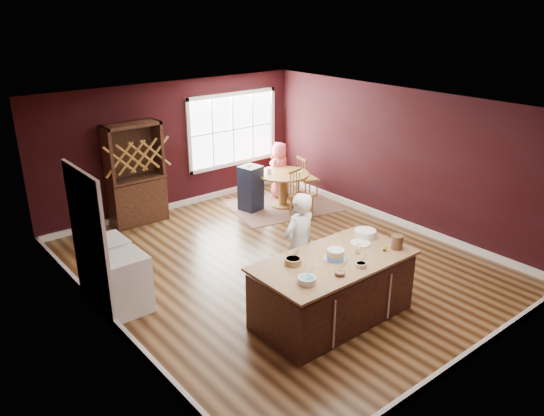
{
  "coord_description": "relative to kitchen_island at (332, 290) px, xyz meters",
  "views": [
    {
      "loc": [
        -5.2,
        -6.2,
        4.2
      ],
      "look_at": [
        -0.14,
        0.04,
        1.05
      ],
      "focal_mm": 35.0,
      "sensor_mm": 36.0,
      "label": 1
    }
  ],
  "objects": [
    {
      "name": "hutch",
      "position": [
        -0.55,
        4.93,
        0.58
      ],
      "size": [
        1.11,
        0.46,
        2.03
      ],
      "primitive_type": "cube",
      "color": "black",
      "rests_on": "ground"
    },
    {
      "name": "table_plate",
      "position": [
        2.6,
        3.65,
        0.32
      ],
      "size": [
        0.22,
        0.22,
        0.02
      ],
      "primitive_type": "cylinder",
      "color": "beige",
      "rests_on": "dining_table"
    },
    {
      "name": "rug",
      "position": [
        2.3,
        3.8,
        -0.43
      ],
      "size": [
        2.57,
        2.19,
        0.01
      ],
      "primitive_type": "cube",
      "rotation": [
        0.0,
        0.0,
        -0.23
      ],
      "color": "brown",
      "rests_on": "ground"
    },
    {
      "name": "toddler",
      "position": [
        1.55,
        4.15,
        0.37
      ],
      "size": [
        0.18,
        0.14,
        0.26
      ],
      "primitive_type": null,
      "color": "#8CA5BF",
      "rests_on": "high_chair"
    },
    {
      "name": "stoneware_crock",
      "position": [
        0.93,
        -0.33,
        0.58
      ],
      "size": [
        0.17,
        0.17,
        0.2
      ],
      "primitive_type": "cylinder",
      "color": "#42331A",
      "rests_on": "kitchen_island"
    },
    {
      "name": "dining_table",
      "position": [
        2.3,
        3.8,
        0.1
      ],
      "size": [
        1.12,
        1.12,
        0.75
      ],
      "color": "olive",
      "rests_on": "ground"
    },
    {
      "name": "bowl_pink",
      "position": [
        -0.27,
        -0.37,
        0.51
      ],
      "size": [
        0.14,
        0.14,
        0.05
      ],
      "primitive_type": "cylinder",
      "color": "silver",
      "rests_on": "kitchen_island"
    },
    {
      "name": "doorway",
      "position": [
        -2.49,
        2.31,
        0.59
      ],
      "size": [
        0.08,
        1.26,
        2.13
      ],
      "primitive_type": null,
      "color": "white",
      "rests_on": "room_shell"
    },
    {
      "name": "washer",
      "position": [
        -2.16,
        1.99,
        -0.0
      ],
      "size": [
        0.6,
        0.58,
        0.87
      ],
      "primitive_type": "cube",
      "color": "white",
      "rests_on": "ground"
    },
    {
      "name": "room_shell",
      "position": [
        0.48,
        1.71,
        0.91
      ],
      "size": [
        7.0,
        7.0,
        7.0
      ],
      "color": "brown",
      "rests_on": "ground"
    },
    {
      "name": "dinner_plate",
      "position": [
        0.65,
        0.1,
        0.49
      ],
      "size": [
        0.3,
        0.3,
        0.02
      ],
      "primitive_type": "cylinder",
      "color": "#FFF5C2",
      "rests_on": "kitchen_island"
    },
    {
      "name": "baker",
      "position": [
        0.07,
        0.78,
        0.38
      ],
      "size": [
        0.62,
        0.43,
        1.64
      ],
      "primitive_type": "imported",
      "rotation": [
        0.0,
        0.0,
        3.2
      ],
      "color": "silver",
      "rests_on": "ground"
    },
    {
      "name": "table_cup",
      "position": [
        2.07,
        4.0,
        0.36
      ],
      "size": [
        0.13,
        0.13,
        0.1
      ],
      "primitive_type": "imported",
      "rotation": [
        0.0,
        0.0,
        0.01
      ],
      "color": "white",
      "rests_on": "dining_table"
    },
    {
      "name": "bowl_olive",
      "position": [
        0.12,
        -0.38,
        0.51
      ],
      "size": [
        0.15,
        0.15,
        0.06
      ],
      "primitive_type": "cylinder",
      "color": "beige",
      "rests_on": "kitchen_island"
    },
    {
      "name": "seated_woman",
      "position": [
        2.63,
        4.32,
        0.2
      ],
      "size": [
        0.7,
        0.54,
        1.27
      ],
      "primitive_type": "imported",
      "rotation": [
        0.0,
        0.0,
        3.37
      ],
      "color": "#F65C68",
      "rests_on": "ground"
    },
    {
      "name": "window",
      "position": [
        1.98,
        5.18,
        1.06
      ],
      "size": [
        2.36,
        0.1,
        1.66
      ],
      "primitive_type": null,
      "color": "white",
      "rests_on": "room_shell"
    },
    {
      "name": "chair_south",
      "position": [
        2.2,
        3.07,
        0.06
      ],
      "size": [
        0.5,
        0.49,
        1.0
      ],
      "primitive_type": null,
      "rotation": [
        0.0,
        0.0,
        0.24
      ],
      "color": "brown",
      "rests_on": "ground"
    },
    {
      "name": "drinking_glass",
      "position": [
        0.39,
        -0.09,
        0.55
      ],
      "size": [
        0.07,
        0.07,
        0.14
      ],
      "primitive_type": "cylinder",
      "color": "silver",
      "rests_on": "kitchen_island"
    },
    {
      "name": "layer_cake",
      "position": [
        0.02,
        -0.0,
        0.55
      ],
      "size": [
        0.34,
        0.34,
        0.14
      ],
      "primitive_type": null,
      "color": "silver",
      "rests_on": "kitchen_island"
    },
    {
      "name": "kitchen_island",
      "position": [
        0.0,
        0.0,
        0.0
      ],
      "size": [
        2.26,
        1.19,
        0.92
      ],
      "color": "black",
      "rests_on": "ground"
    },
    {
      "name": "toy_figurine",
      "position": [
        0.73,
        -0.27,
        0.52
      ],
      "size": [
        0.05,
        0.05,
        0.08
      ],
      "primitive_type": null,
      "color": "#EAC702",
      "rests_on": "kitchen_island"
    },
    {
      "name": "high_chair",
      "position": [
        1.62,
        4.06,
        0.07
      ],
      "size": [
        0.48,
        0.48,
        1.01
      ],
      "primitive_type": null,
      "rotation": [
        0.0,
        0.0,
        0.19
      ],
      "color": "#191F38",
      "rests_on": "ground"
    },
    {
      "name": "white_tub",
      "position": [
        0.89,
        0.23,
        0.54
      ],
      "size": [
        0.32,
        0.32,
        0.11
      ],
      "primitive_type": "cylinder",
      "color": "white",
      "rests_on": "kitchen_island"
    },
    {
      "name": "chair_east",
      "position": [
        3.09,
        3.86,
        0.05
      ],
      "size": [
        0.46,
        0.47,
        0.97
      ],
      "primitive_type": null,
      "rotation": [
        0.0,
        0.0,
        1.38
      ],
      "color": "olive",
      "rests_on": "ground"
    },
    {
      "name": "dryer",
      "position": [
        -2.16,
        2.63,
        0.0
      ],
      "size": [
        0.61,
        0.59,
        0.88
      ],
      "primitive_type": "cube",
      "color": "white",
      "rests_on": "ground"
    },
    {
      "name": "bowl_blue",
      "position": [
        -0.74,
        -0.26,
        0.53
      ],
      "size": [
        0.23,
        0.23,
        0.09
      ],
      "primitive_type": "cylinder",
      "color": "white",
      "rests_on": "kitchen_island"
    },
    {
      "name": "chair_north",
      "position": [
        2.66,
        4.6,
        0.05
      ],
      "size": [
        0.43,
        0.41,
        0.98
      ],
      "primitive_type": null,
      "rotation": [
        0.0,
        0.0,
        3.19
      ],
      "color": "olive",
      "rests_on": "ground"
    },
    {
      "name": "bowl_yellow",
      "position": [
        -0.53,
        0.24,
        0.52
      ],
      "size": [
        0.23,
        0.23,
        0.09
      ],
      "primitive_type": "cylinder",
      "color": "#A47A3D",
      "rests_on": "kitchen_island"
    }
  ]
}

